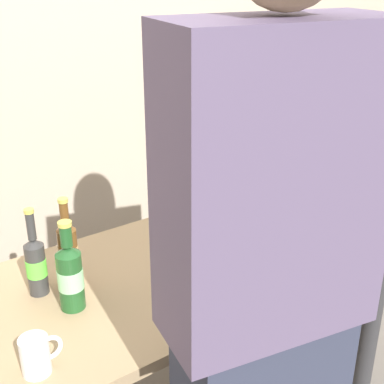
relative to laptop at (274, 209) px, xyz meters
name	(u,v)px	position (x,y,z in m)	size (l,w,h in m)	color
desk	(185,291)	(-0.46, -0.05, -0.18)	(1.51, 0.72, 0.71)	#9E8460
laptop	(274,209)	(0.00, 0.00, 0.00)	(0.44, 0.41, 0.23)	#383D4C
beer_bottle_dark	(68,253)	(-0.84, 0.04, 0.07)	(0.06, 0.06, 0.30)	brown
beer_bottle_brown	(36,264)	(-0.93, 0.06, 0.05)	(0.06, 0.06, 0.28)	#333333
beer_bottle_amber	(70,275)	(-0.88, -0.07, 0.06)	(0.08, 0.08, 0.28)	#1E5123
person_figure	(264,320)	(-0.65, -0.63, 0.15)	(0.49, 0.33, 1.80)	#2D3347
coffee_mug	(37,355)	(-1.06, -0.27, 0.00)	(0.11, 0.07, 0.10)	white
back_wall	(77,57)	(-0.46, 0.70, 0.54)	(6.00, 0.10, 2.60)	tan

